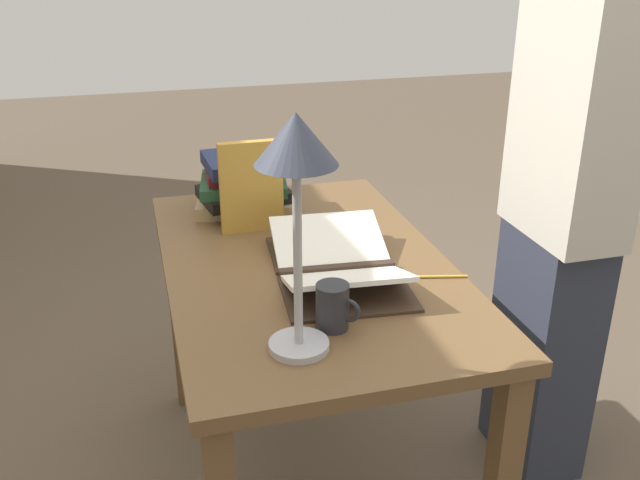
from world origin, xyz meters
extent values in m
cube|color=brown|center=(0.00, 0.00, 0.75)|extent=(1.18, 0.73, 0.03)
cube|color=brown|center=(0.54, -0.31, 0.37)|extent=(0.06, 0.06, 0.73)
cube|color=brown|center=(0.54, 0.31, 0.37)|extent=(0.06, 0.06, 0.73)
cube|color=#38281E|center=(-0.09, -0.06, 0.78)|extent=(0.05, 0.30, 0.02)
cube|color=#38281E|center=(-0.21, -0.05, 0.77)|extent=(0.25, 0.32, 0.01)
cube|color=#38281E|center=(0.04, -0.07, 0.77)|extent=(0.25, 0.32, 0.01)
cube|color=white|center=(-0.20, -0.05, 0.81)|extent=(0.23, 0.31, 0.08)
cube|color=white|center=(0.03, -0.07, 0.81)|extent=(0.23, 0.31, 0.08)
cube|color=tan|center=(0.40, 0.09, 0.79)|extent=(0.21, 0.31, 0.04)
cube|color=black|center=(0.40, 0.09, 0.82)|extent=(0.23, 0.28, 0.03)
cube|color=#234C2D|center=(0.40, 0.09, 0.86)|extent=(0.25, 0.29, 0.03)
cube|color=maroon|center=(0.40, 0.09, 0.89)|extent=(0.16, 0.23, 0.03)
cube|color=#1E284C|center=(0.40, 0.09, 0.93)|extent=(0.22, 0.23, 0.04)
cube|color=#BC8933|center=(0.24, 0.10, 0.90)|extent=(0.03, 0.18, 0.26)
cylinder|color=#ADADB2|center=(-0.41, 0.12, 0.77)|extent=(0.13, 0.13, 0.02)
cylinder|color=#ADADB2|center=(-0.41, 0.12, 0.97)|extent=(0.02, 0.02, 0.38)
cone|color=#333847|center=(-0.41, 0.12, 1.22)|extent=(0.16, 0.16, 0.10)
cylinder|color=#28282D|center=(-0.34, 0.03, 0.82)|extent=(0.07, 0.07, 0.10)
torus|color=#28282D|center=(-0.37, 0.00, 0.82)|extent=(0.04, 0.05, 0.06)
cylinder|color=gold|center=(-0.18, -0.29, 0.77)|extent=(0.04, 0.15, 0.01)
cube|color=#2D3342|center=(-0.03, -0.73, 0.39)|extent=(0.31, 0.20, 0.78)
cube|color=beige|center=(-0.03, -0.73, 1.10)|extent=(0.36, 0.20, 0.65)
camera|label=1|loc=(-1.64, 0.41, 1.57)|focal=40.00mm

